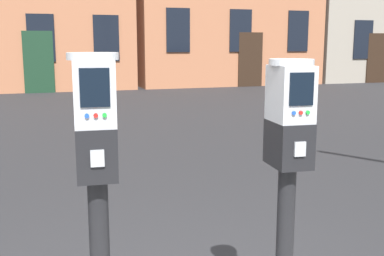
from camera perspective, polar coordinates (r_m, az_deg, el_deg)
parking_meter_near_kerb at (r=2.11m, az=-11.38°, el=-4.12°), size 0.23×0.26×1.52m
parking_meter_twin_adjacent at (r=2.40m, az=11.47°, el=-2.98°), size 0.23×0.26×1.49m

